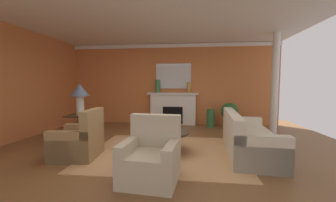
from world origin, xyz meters
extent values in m
plane|color=brown|center=(0.00, 0.00, 0.00)|extent=(9.20, 9.20, 0.00)
cube|color=#CC723D|center=(0.00, 3.34, 1.45)|extent=(7.68, 0.12, 2.89)
cube|color=#CC723D|center=(-3.60, 0.30, 1.45)|extent=(0.12, 7.16, 2.89)
cube|color=white|center=(0.00, 0.30, 2.92)|extent=(7.68, 7.16, 0.06)
cube|color=white|center=(0.00, 3.26, 2.81)|extent=(7.68, 0.08, 0.12)
cube|color=tan|center=(0.30, 0.04, 0.01)|extent=(3.13, 2.55, 0.01)
cube|color=white|center=(0.18, 3.14, 0.54)|extent=(1.60, 0.25, 1.08)
cube|color=black|center=(0.18, 3.12, 0.35)|extent=(0.70, 0.26, 0.60)
cube|color=white|center=(0.18, 3.11, 1.11)|extent=(1.80, 0.35, 0.06)
cube|color=silver|center=(0.18, 3.25, 1.73)|extent=(1.25, 0.04, 0.89)
cube|color=beige|center=(2.03, 0.15, 0.23)|extent=(1.05, 2.16, 0.45)
cube|color=beige|center=(1.68, 0.18, 0.65)|extent=(0.35, 2.11, 0.40)
cube|color=beige|center=(1.97, -0.80, 0.31)|extent=(0.91, 0.26, 0.62)
cube|color=beige|center=(2.10, 1.10, 0.31)|extent=(0.91, 0.26, 0.62)
cube|color=#9E7A4C|center=(-1.38, -0.46, 0.22)|extent=(0.86, 0.86, 0.44)
cube|color=#9E7A4C|center=(-1.06, -0.44, 0.70)|extent=(0.22, 0.81, 0.51)
cube|color=#9E7A4C|center=(-1.41, -0.13, 0.30)|extent=(0.81, 0.20, 0.60)
cube|color=#9E7A4C|center=(-1.36, -0.79, 0.30)|extent=(0.81, 0.20, 0.60)
cube|color=#C1B293|center=(0.24, -1.28, 0.22)|extent=(0.87, 0.87, 0.44)
cube|color=#C1B293|center=(0.27, -0.96, 0.70)|extent=(0.81, 0.23, 0.51)
cube|color=#C1B293|center=(-0.09, -1.25, 0.30)|extent=(0.21, 0.81, 0.60)
cube|color=#C1B293|center=(0.57, -1.31, 0.30)|extent=(0.21, 0.81, 0.60)
cylinder|color=#3D2D1E|center=(0.30, 0.04, 0.43)|extent=(1.00, 1.00, 0.04)
cylinder|color=#3D2D1E|center=(0.30, 0.04, 0.21)|extent=(0.12, 0.12, 0.41)
cylinder|color=#3D2D1E|center=(0.30, 0.04, 0.01)|extent=(0.56, 0.56, 0.03)
cube|color=#3D2D1E|center=(-1.84, 0.50, 0.68)|extent=(0.56, 0.56, 0.04)
cube|color=#3D2D1E|center=(-1.84, 0.50, 0.33)|extent=(0.10, 0.10, 0.66)
cube|color=#3D2D1E|center=(-1.84, 0.50, 0.02)|extent=(0.45, 0.45, 0.04)
cylinder|color=beige|center=(-1.84, 0.50, 0.92)|extent=(0.18, 0.18, 0.45)
cone|color=#4C566B|center=(-1.84, 0.50, 1.30)|extent=(0.44, 0.44, 0.30)
cylinder|color=#B7892D|center=(0.73, 3.08, 1.33)|extent=(0.12, 0.12, 0.37)
cylinder|color=#33703D|center=(-0.37, 3.08, 1.37)|extent=(0.16, 0.16, 0.46)
cylinder|color=#33703D|center=(1.48, 2.83, 0.30)|extent=(0.27, 0.27, 0.61)
cube|color=maroon|center=(0.41, 0.09, 0.47)|extent=(0.29, 0.27, 0.05)
cube|color=tan|center=(0.27, 0.21, 0.52)|extent=(0.20, 0.19, 0.04)
cylinder|color=#BCB29E|center=(2.08, 2.77, 0.15)|extent=(0.32, 0.32, 0.30)
sphere|color=#28602D|center=(2.08, 2.77, 0.55)|extent=(0.56, 0.56, 0.56)
cylinder|color=white|center=(3.21, 2.07, 1.45)|extent=(0.20, 0.20, 2.89)
camera|label=1|loc=(0.84, -4.19, 1.42)|focal=22.07mm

